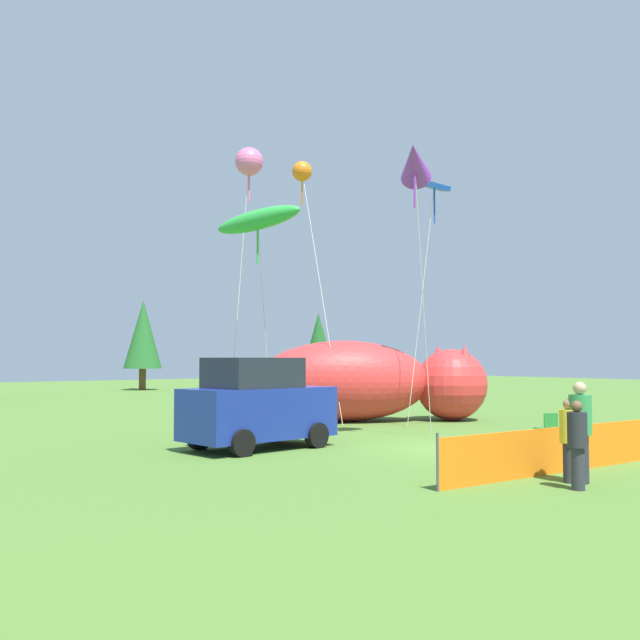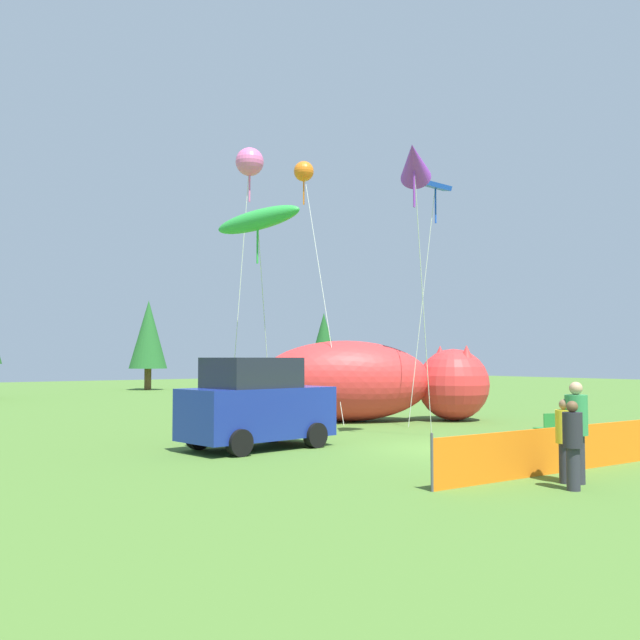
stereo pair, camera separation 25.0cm
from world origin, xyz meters
name	(u,v)px [view 2 (the right image)]	position (x,y,z in m)	size (l,w,h in m)	color
ground_plane	(454,449)	(0.00, 0.00, 0.00)	(120.00, 120.00, 0.00)	#4C752D
parked_car	(256,405)	(-4.05, 3.07, 1.14)	(4.11, 2.35, 2.35)	navy
folding_chair	(548,426)	(2.60, -0.97, 0.51)	(0.58, 0.58, 0.86)	#267F33
inflatable_cat	(370,384)	(3.49, 7.36, 1.37)	(8.41, 6.27, 2.97)	red
safety_fence	(587,447)	(-0.13, -3.91, 0.46)	(9.08, 0.30, 1.02)	orange
spectator_in_white_shirt	(577,428)	(-1.91, -4.85, 1.03)	(0.41, 0.41, 1.89)	#2D2D38
spectator_in_red_shirt	(573,441)	(-2.57, -5.21, 0.86)	(0.34, 0.34, 1.58)	#2D2D38
spectator_in_black_shirt	(565,437)	(-2.04, -4.69, 0.86)	(0.34, 0.34, 1.57)	#2D2D38
kite_pink_octopus	(250,163)	(-2.11, 6.71, 8.59)	(0.90, 1.08, 9.08)	silver
kite_blue_box	(435,190)	(3.80, 4.27, 8.07)	(1.33, 1.29, 8.51)	silver
kite_green_fish	(258,220)	(-2.72, 5.21, 6.42)	(1.97, 3.09, 6.92)	silver
kite_purple_delta	(414,162)	(0.14, 1.52, 7.83)	(2.67, 2.01, 8.55)	silver
kite_orange_flower	(304,173)	(1.96, 9.44, 9.48)	(0.78, 3.20, 9.94)	silver
horizon_tree_mid	(148,335)	(7.25, 36.65, 4.03)	(2.75, 2.75, 6.57)	brown
horizon_tree_northeast	(324,341)	(23.19, 36.44, 3.82)	(2.61, 2.61, 6.23)	brown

